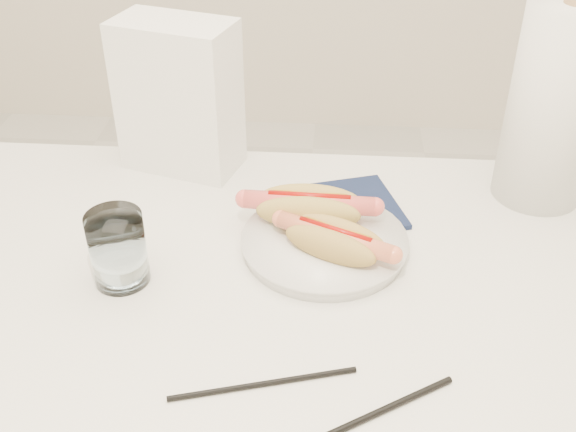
# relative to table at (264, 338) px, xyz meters

# --- Properties ---
(table) EXTENTS (1.20, 0.80, 0.75)m
(table) POSITION_rel_table_xyz_m (0.00, 0.00, 0.00)
(table) COLOR white
(table) RESTS_ON ground
(plate) EXTENTS (0.29, 0.29, 0.02)m
(plate) POSITION_rel_table_xyz_m (0.07, 0.12, 0.07)
(plate) COLOR white
(plate) RESTS_ON table
(hotdog_left) EXTENTS (0.19, 0.08, 0.05)m
(hotdog_left) POSITION_rel_table_xyz_m (0.05, 0.17, 0.10)
(hotdog_left) COLOR tan
(hotdog_left) RESTS_ON plate
(hotdog_right) EXTENTS (0.16, 0.12, 0.05)m
(hotdog_right) POSITION_rel_table_xyz_m (0.09, 0.09, 0.10)
(hotdog_right) COLOR tan
(hotdog_right) RESTS_ON plate
(water_glass) EXTENTS (0.07, 0.07, 0.10)m
(water_glass) POSITION_rel_table_xyz_m (-0.19, 0.04, 0.11)
(water_glass) COLOR white
(water_glass) RESTS_ON table
(chopstick_near) EXTENTS (0.21, 0.07, 0.01)m
(chopstick_near) POSITION_rel_table_xyz_m (0.01, -0.14, 0.06)
(chopstick_near) COLOR black
(chopstick_near) RESTS_ON table
(chopstick_far) EXTENTS (0.21, 0.14, 0.01)m
(chopstick_far) POSITION_rel_table_xyz_m (0.12, -0.18, 0.06)
(chopstick_far) COLOR black
(chopstick_far) RESTS_ON table
(napkin_box) EXTENTS (0.21, 0.15, 0.25)m
(napkin_box) POSITION_rel_table_xyz_m (-0.17, 0.35, 0.18)
(napkin_box) COLOR white
(napkin_box) RESTS_ON table
(navy_napkin) EXTENTS (0.19, 0.19, 0.01)m
(navy_napkin) POSITION_rel_table_xyz_m (0.11, 0.23, 0.06)
(navy_napkin) COLOR #131D3C
(navy_napkin) RESTS_ON table
(paper_towel_roll) EXTENTS (0.15, 0.15, 0.31)m
(paper_towel_roll) POSITION_rel_table_xyz_m (0.40, 0.30, 0.21)
(paper_towel_roll) COLOR white
(paper_towel_roll) RESTS_ON table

